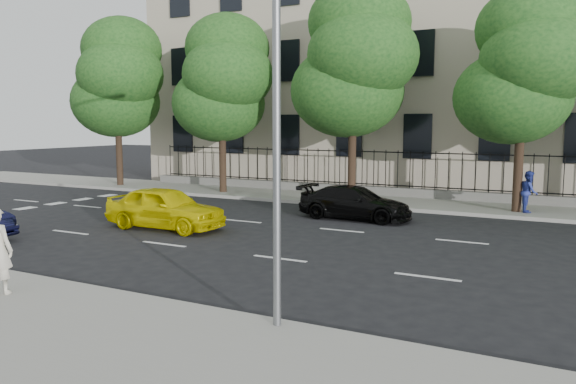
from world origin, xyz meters
name	(u,v)px	position (x,y,z in m)	size (l,w,h in m)	color
ground	(229,282)	(0.00, 0.00, 0.00)	(120.00, 120.00, 0.00)	black
near_sidewalk	(100,337)	(0.00, -4.00, 0.07)	(60.00, 4.00, 0.15)	gray
far_sidewalk	(399,203)	(0.00, 14.00, 0.07)	(60.00, 4.00, 0.15)	gray
lane_markings	(314,243)	(0.00, 4.75, 0.01)	(49.60, 4.62, 0.01)	silver
crosswalk	(8,211)	(-14.00, 4.60, 0.01)	(0.50, 12.10, 0.01)	silver
masonry_building	(447,29)	(0.00, 22.95, 9.02)	(34.60, 12.11, 18.50)	#B8AA92
iron_fence	(410,186)	(0.00, 15.70, 0.65)	(30.00, 0.50, 2.20)	slate
street_light	(291,37)	(2.50, -1.77, 5.15)	(0.25, 3.32, 8.05)	slate
tree_a	(119,78)	(-15.96, 13.36, 6.13)	(5.71, 5.31, 9.39)	#382619
tree_b	(224,79)	(-8.96, 13.36, 5.84)	(5.53, 5.12, 8.97)	#382619
tree_c	(355,61)	(-1.96, 13.36, 6.41)	(5.89, 5.50, 9.80)	#382619
tree_d	(525,67)	(5.04, 13.36, 5.84)	(5.34, 4.94, 8.84)	#382619
yellow_taxi	(165,208)	(-5.59, 4.51, 0.74)	(1.75, 4.35, 1.48)	#E0CF02
black_sedan	(355,203)	(-0.41, 9.37, 0.63)	(1.77, 4.36, 1.27)	black
pedestrian_far	(529,192)	(5.44, 13.18, 0.97)	(0.80, 0.62, 1.64)	navy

